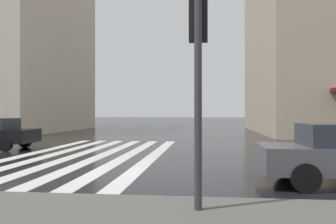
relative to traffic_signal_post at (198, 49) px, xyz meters
name	(u,v)px	position (x,y,z in m)	size (l,w,h in m)	color
ground_plane	(125,173)	(3.72, 2.08, -2.68)	(220.00, 220.00, 0.00)	black
zebra_crossing	(92,154)	(7.72, 4.37, -2.68)	(13.00, 5.50, 0.01)	silver
traffic_signal_post	(198,49)	(0.00, 0.00, 0.00)	(0.44, 0.30, 3.51)	#333338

